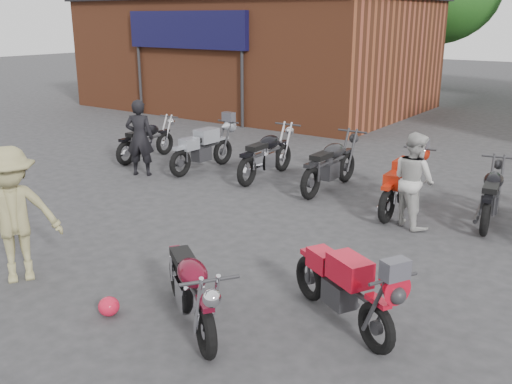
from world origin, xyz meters
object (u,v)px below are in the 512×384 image
Objects in this scene: person_tan at (13,215)px; row_bike_0 at (147,138)px; vintage_motorcycle at (191,283)px; row_bike_1 at (203,146)px; person_dark at (140,138)px; sportbike at (343,283)px; row_bike_4 at (403,181)px; row_bike_3 at (331,161)px; helmet at (109,306)px; row_bike_2 at (267,152)px; person_light at (414,180)px; row_bike_5 at (492,192)px.

row_bike_0 is (-3.55, 5.81, -0.37)m from person_tan.
vintage_motorcycle is 0.96× the size of row_bike_1.
sportbike is at bearing 124.55° from person_dark.
row_bike_4 reaches higher than sportbike.
row_bike_3 reaches higher than row_bike_4.
row_bike_1 reaches higher than helmet.
row_bike_1 is (0.86, 1.13, -0.28)m from person_dark.
row_bike_0 is at bearing 178.39° from sportbike.
helmet is 0.12× the size of row_bike_2.
person_light is 0.78× the size of row_bike_2.
vintage_motorcycle is 4.73m from person_light.
row_bike_2 is (3.39, 0.30, 0.05)m from row_bike_0.
row_bike_4 is (3.10, 5.67, -0.35)m from person_tan.
helmet is 6.61m from row_bike_5.
row_bike_5 is at bearing 112.20° from sportbike.
person_dark is 1.05× the size of person_light.
person_tan is 0.97× the size of row_bike_5.
person_light reaches higher than row_bike_0.
person_tan is at bearing 134.24° from row_bike_5.
row_bike_1 is 6.30m from row_bike_5.
row_bike_4 is (1.70, -0.45, -0.04)m from row_bike_3.
helmet is (-0.98, -0.38, -0.43)m from vintage_motorcycle.
person_dark is (-4.33, 4.67, 0.73)m from helmet.
row_bike_3 is at bearing 137.99° from vintage_motorcycle.
row_bike_3 is (4.95, 0.32, 0.06)m from row_bike_0.
vintage_motorcycle is 0.99× the size of row_bike_5.
row_bike_4 is (3.26, -0.43, -0.03)m from row_bike_2.
person_light is 6.16m from person_tan.
row_bike_1 reaches higher than vintage_motorcycle.
row_bike_1 reaches higher than row_bike_0.
sportbike is 0.96× the size of row_bike_5.
row_bike_5 is at bearing 64.61° from helmet.
person_light is at bearing 153.93° from person_dark.
sportbike is at bearing 129.15° from person_light.
row_bike_1 is at bearing 120.88° from helmet.
person_dark reaches higher than row_bike_4.
sportbike is at bearing 71.83° from vintage_motorcycle.
row_bike_5 is (1.85, 5.59, 0.00)m from vintage_motorcycle.
person_light is 3.84m from row_bike_2.
vintage_motorcycle is at bearing -138.23° from row_bike_1.
helmet is 5.38m from person_light.
row_bike_0 is (-6.26, 5.40, -0.00)m from vintage_motorcycle.
row_bike_4 is at bearing 120.84° from vintage_motorcycle.
row_bike_3 reaches higher than row_bike_1.
person_light is 0.85× the size of row_bike_5.
row_bike_1 is (1.82, 0.02, 0.03)m from row_bike_0.
row_bike_1 is at bearing 95.26° from row_bike_3.
person_dark reaches higher than vintage_motorcycle.
row_bike_3 reaches higher than row_bike_2.
vintage_motorcycle is 0.92× the size of row_bike_2.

